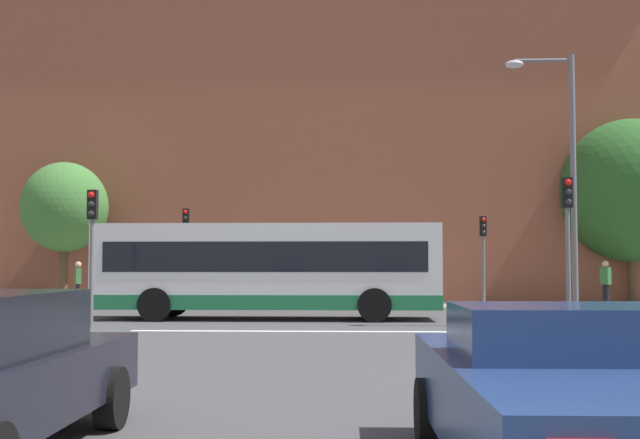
% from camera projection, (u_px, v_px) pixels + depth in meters
% --- Properties ---
extents(stop_line_strip, '(9.87, 0.30, 0.01)m').
position_uv_depth(stop_line_strip, '(324.00, 331.00, 20.20)').
color(stop_line_strip, silver).
rests_on(stop_line_strip, ground_plane).
extents(far_pavement, '(70.96, 2.50, 0.01)m').
position_uv_depth(far_pavement, '(336.00, 305.00, 32.83)').
color(far_pavement, gray).
rests_on(far_pavement, ground_plane).
extents(brick_civic_building, '(37.04, 13.88, 22.89)m').
position_uv_depth(brick_civic_building, '(282.00, 130.00, 43.28)').
color(brick_civic_building, brown).
rests_on(brick_civic_building, ground_plane).
extents(car_roadster_right, '(2.11, 4.61, 1.38)m').
position_uv_depth(car_roadster_right, '(570.00, 396.00, 6.02)').
color(car_roadster_right, navy).
rests_on(car_roadster_right, ground_plane).
extents(bus_crossing_lead, '(10.49, 2.68, 2.92)m').
position_uv_depth(bus_crossing_lead, '(268.00, 269.00, 24.78)').
color(bus_crossing_lead, silver).
rests_on(bus_crossing_lead, ground_plane).
extents(traffic_light_far_left, '(0.26, 0.31, 3.99)m').
position_uv_depth(traffic_light_far_left, '(186.00, 240.00, 32.93)').
color(traffic_light_far_left, slate).
rests_on(traffic_light_far_left, ground_plane).
extents(traffic_light_near_right, '(0.26, 0.31, 3.97)m').
position_uv_depth(traffic_light_near_right, '(568.00, 226.00, 20.93)').
color(traffic_light_near_right, slate).
rests_on(traffic_light_near_right, ground_plane).
extents(traffic_light_near_left, '(0.26, 0.31, 3.71)m').
position_uv_depth(traffic_light_near_left, '(92.00, 234.00, 21.65)').
color(traffic_light_near_left, slate).
rests_on(traffic_light_near_left, ground_plane).
extents(traffic_light_far_right, '(0.26, 0.31, 3.63)m').
position_uv_depth(traffic_light_far_right, '(483.00, 245.00, 32.29)').
color(traffic_light_far_right, slate).
rests_on(traffic_light_far_right, ground_plane).
extents(street_lamp_junction, '(1.89, 0.36, 7.46)m').
position_uv_depth(street_lamp_junction, '(562.00, 161.00, 21.88)').
color(street_lamp_junction, slate).
rests_on(street_lamp_junction, ground_plane).
extents(pedestrian_waiting, '(0.38, 0.46, 1.81)m').
position_uv_depth(pedestrian_waiting, '(78.00, 279.00, 33.90)').
color(pedestrian_waiting, black).
rests_on(pedestrian_waiting, ground_plane).
extents(pedestrian_walking_east, '(0.45, 0.41, 1.73)m').
position_uv_depth(pedestrian_walking_east, '(256.00, 280.00, 33.64)').
color(pedestrian_walking_east, black).
rests_on(pedestrian_walking_east, ground_plane).
extents(pedestrian_walking_west, '(0.40, 0.46, 1.84)m').
position_uv_depth(pedestrian_walking_west, '(606.00, 279.00, 32.35)').
color(pedestrian_walking_west, black).
rests_on(pedestrian_walking_west, ground_plane).
extents(tree_by_building, '(6.01, 6.01, 8.09)m').
position_uv_depth(tree_by_building, '(630.00, 191.00, 35.20)').
color(tree_by_building, '#4C3823').
rests_on(tree_by_building, ground_plane).
extents(tree_kerbside, '(3.74, 3.74, 6.16)m').
position_uv_depth(tree_kerbside, '(65.00, 207.00, 34.96)').
color(tree_kerbside, '#4C3823').
rests_on(tree_kerbside, ground_plane).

